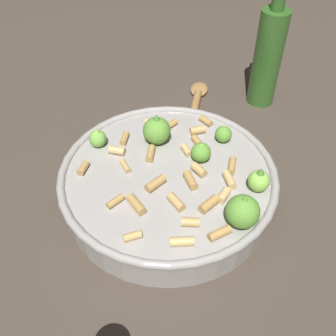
% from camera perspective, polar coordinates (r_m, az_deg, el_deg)
% --- Properties ---
extents(ground_plane, '(2.40, 2.40, 0.00)m').
position_cam_1_polar(ground_plane, '(0.62, -0.00, -4.24)').
color(ground_plane, '#42382D').
extents(cooking_pan, '(0.32, 0.32, 0.11)m').
position_cam_1_polar(cooking_pan, '(0.60, 0.18, -2.04)').
color(cooking_pan, '#9E9993').
rests_on(cooking_pan, ground).
extents(olive_oil_bottle, '(0.05, 0.05, 0.24)m').
position_cam_1_polar(olive_oil_bottle, '(0.79, 14.24, 15.43)').
color(olive_oil_bottle, '#336023').
rests_on(olive_oil_bottle, ground).
extents(wooden_spoon, '(0.21, 0.10, 0.02)m').
position_cam_1_polar(wooden_spoon, '(0.79, 3.89, 8.76)').
color(wooden_spoon, '#9E703D').
rests_on(wooden_spoon, ground).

